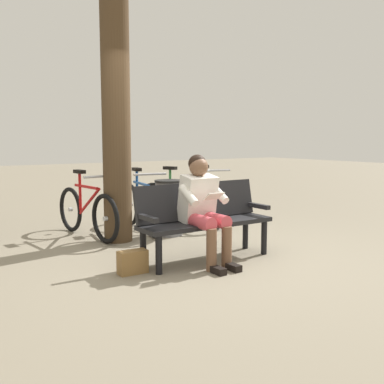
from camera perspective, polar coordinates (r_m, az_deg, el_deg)
ground_plane at (r=5.17m, az=2.35°, el=-8.63°), size 40.00×40.00×0.00m
bench at (r=5.14m, az=1.36°, el=-2.94°), size 1.60×0.48×0.87m
person_reading at (r=4.92m, az=1.41°, el=-1.51°), size 0.49×0.76×1.20m
handbag at (r=4.69m, az=-7.52°, el=-8.78°), size 0.30×0.15×0.24m
tree_trunk at (r=6.08m, az=-9.65°, el=12.62°), size 0.37×0.37×4.00m
litter_bin at (r=6.41m, az=-2.96°, el=-1.99°), size 0.40×0.40×0.79m
bicycle_black at (r=7.46m, az=2.00°, el=-1.02°), size 0.67×1.61×0.94m
bicycle_orange at (r=7.09m, az=-1.56°, el=-1.44°), size 0.76×1.56×0.94m
bicycle_purple at (r=6.75m, az=-6.46°, el=-1.89°), size 0.48×1.67×0.94m
bicycle_red at (r=6.45m, az=-13.19°, el=-2.44°), size 0.48×1.67×0.94m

